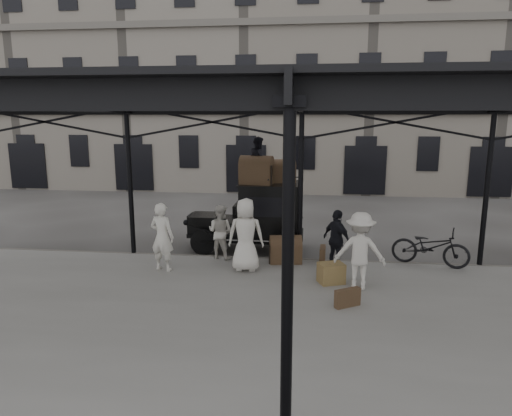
# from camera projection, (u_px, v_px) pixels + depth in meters

# --- Properties ---
(ground) EXTENTS (120.00, 120.00, 0.00)m
(ground) POSITION_uv_depth(u_px,v_px,m) (297.00, 289.00, 11.34)
(ground) COLOR #383533
(ground) RESTS_ON ground
(platform) EXTENTS (28.00, 8.00, 0.15)m
(platform) POSITION_uv_depth(u_px,v_px,m) (295.00, 321.00, 9.37)
(platform) COLOR slate
(platform) RESTS_ON ground
(canopy) EXTENTS (22.50, 9.00, 4.74)m
(canopy) POSITION_uv_depth(u_px,v_px,m) (299.00, 95.00, 8.76)
(canopy) COLOR black
(canopy) RESTS_ON ground
(building_frontage) EXTENTS (64.00, 8.00, 14.00)m
(building_frontage) POSITION_uv_depth(u_px,v_px,m) (307.00, 70.00, 27.49)
(building_frontage) COLOR slate
(building_frontage) RESTS_ON ground
(taxi) EXTENTS (3.65, 1.55, 2.18)m
(taxi) POSITION_uv_depth(u_px,v_px,m) (260.00, 213.00, 14.39)
(taxi) COLOR black
(taxi) RESTS_ON ground
(porter_left) EXTENTS (0.76, 0.59, 1.84)m
(porter_left) POSITION_uv_depth(u_px,v_px,m) (162.00, 237.00, 12.06)
(porter_left) COLOR silver
(porter_left) RESTS_ON platform
(porter_midleft) EXTENTS (0.92, 0.81, 1.57)m
(porter_midleft) POSITION_uv_depth(u_px,v_px,m) (220.00, 232.00, 13.16)
(porter_midleft) COLOR beige
(porter_midleft) RESTS_ON platform
(porter_centre) EXTENTS (0.98, 0.67, 1.96)m
(porter_centre) POSITION_uv_depth(u_px,v_px,m) (246.00, 235.00, 12.06)
(porter_centre) COLOR silver
(porter_centre) RESTS_ON platform
(porter_official) EXTENTS (0.93, 0.97, 1.62)m
(porter_official) POSITION_uv_depth(u_px,v_px,m) (337.00, 240.00, 12.22)
(porter_official) COLOR black
(porter_official) RESTS_ON platform
(porter_right) EXTENTS (1.27, 0.81, 1.86)m
(porter_right) POSITION_uv_depth(u_px,v_px,m) (360.00, 251.00, 10.78)
(porter_right) COLOR beige
(porter_right) RESTS_ON platform
(bicycle) EXTENTS (2.17, 1.32, 1.08)m
(bicycle) POSITION_uv_depth(u_px,v_px,m) (430.00, 247.00, 12.55)
(bicycle) COLOR black
(bicycle) RESTS_ON platform
(porter_roof) EXTENTS (0.70, 0.81, 1.43)m
(porter_roof) POSITION_uv_depth(u_px,v_px,m) (259.00, 160.00, 13.96)
(porter_roof) COLOR black
(porter_roof) RESTS_ON taxi
(steamer_trunk_roof_near) EXTENTS (1.06, 0.74, 0.72)m
(steamer_trunk_roof_near) POSITION_uv_depth(u_px,v_px,m) (257.00, 172.00, 13.89)
(steamer_trunk_roof_near) COLOR #492F22
(steamer_trunk_roof_near) RESTS_ON taxi
(steamer_trunk_roof_far) EXTENTS (0.90, 0.65, 0.60)m
(steamer_trunk_roof_far) POSITION_uv_depth(u_px,v_px,m) (282.00, 173.00, 14.26)
(steamer_trunk_roof_far) COLOR #492F22
(steamer_trunk_roof_far) RESTS_ON taxi
(steamer_trunk_platform) EXTENTS (0.96, 0.67, 0.65)m
(steamer_trunk_platform) POSITION_uv_depth(u_px,v_px,m) (286.00, 251.00, 12.87)
(steamer_trunk_platform) COLOR #492F22
(steamer_trunk_platform) RESTS_ON platform
(wicker_hamper) EXTENTS (0.72, 0.63, 0.50)m
(wicker_hamper) POSITION_uv_depth(u_px,v_px,m) (331.00, 273.00, 11.27)
(wicker_hamper) COLOR olive
(wicker_hamper) RESTS_ON platform
(suitcase_upright) EXTENTS (0.19, 0.61, 0.45)m
(suitcase_upright) POSITION_uv_depth(u_px,v_px,m) (322.00, 255.00, 12.86)
(suitcase_upright) COLOR #492F22
(suitcase_upright) RESTS_ON platform
(suitcase_flat) EXTENTS (0.59, 0.44, 0.40)m
(suitcase_flat) POSITION_uv_depth(u_px,v_px,m) (347.00, 298.00, 9.86)
(suitcase_flat) COLOR #492F22
(suitcase_flat) RESTS_ON platform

